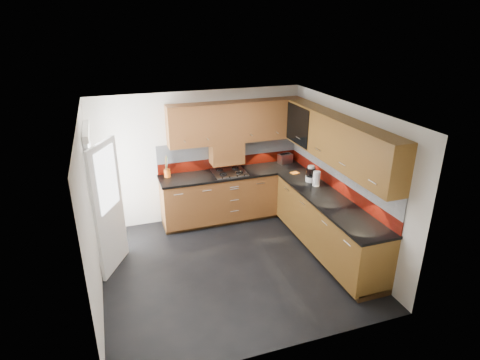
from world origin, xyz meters
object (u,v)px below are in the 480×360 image
object	(u,v)px
utensil_pot	(167,172)
food_processor	(311,174)
toaster	(285,159)
gas_hob	(230,172)

from	to	relation	value
utensil_pot	food_processor	world-z (taller)	utensil_pot
toaster	food_processor	bearing A→B (deg)	-88.56
gas_hob	utensil_pot	bearing A→B (deg)	170.82
utensil_pot	food_processor	xyz separation A→B (m)	(2.31, -1.00, 0.04)
utensil_pot	food_processor	distance (m)	2.51
gas_hob	food_processor	world-z (taller)	food_processor
utensil_pot	toaster	world-z (taller)	utensil_pot
toaster	gas_hob	bearing A→B (deg)	-172.10
gas_hob	food_processor	bearing A→B (deg)	-34.21
gas_hob	toaster	distance (m)	1.19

